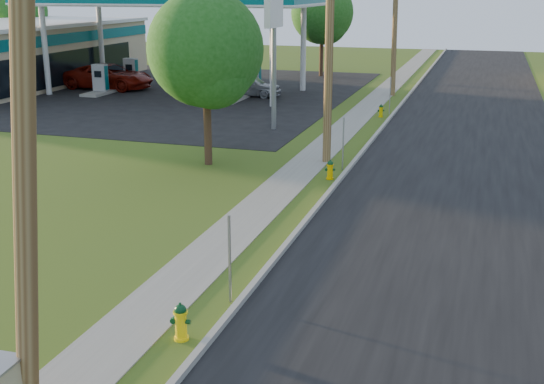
# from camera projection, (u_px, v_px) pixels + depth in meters

# --- Properties ---
(road) EXTENTS (8.00, 120.00, 0.02)m
(road) POSITION_uv_depth(u_px,v_px,m) (448.00, 234.00, 18.95)
(road) COLOR black
(road) RESTS_ON ground
(curb) EXTENTS (0.15, 120.00, 0.15)m
(curb) POSITION_uv_depth(u_px,v_px,m) (309.00, 218.00, 20.09)
(curb) COLOR gray
(curb) RESTS_ON ground
(sidewalk) EXTENTS (1.50, 120.00, 0.03)m
(sidewalk) POSITION_uv_depth(u_px,v_px,m) (253.00, 214.00, 20.61)
(sidewalk) COLOR gray
(sidewalk) RESTS_ON ground
(forecourt) EXTENTS (26.00, 28.00, 0.02)m
(forecourt) POSITION_uv_depth(u_px,v_px,m) (151.00, 91.00, 44.95)
(forecourt) COLOR black
(forecourt) RESTS_ON ground
(utility_pole_near) EXTENTS (1.40, 0.32, 9.48)m
(utility_pole_near) POSITION_uv_depth(u_px,v_px,m) (24.00, 129.00, 9.00)
(utility_pole_near) COLOR brown
(utility_pole_near) RESTS_ON ground
(utility_pole_mid) EXTENTS (1.40, 0.32, 9.80)m
(utility_pole_mid) POSITION_uv_depth(u_px,v_px,m) (329.00, 33.00, 25.39)
(utility_pole_mid) COLOR brown
(utility_pole_mid) RESTS_ON ground
(utility_pole_far) EXTENTS (1.40, 0.32, 9.50)m
(utility_pole_far) POSITION_uv_depth(u_px,v_px,m) (395.00, 18.00, 41.86)
(utility_pole_far) COLOR brown
(utility_pole_far) RESTS_ON ground
(sign_post_near) EXTENTS (0.05, 0.04, 2.00)m
(sign_post_near) POSITION_uv_depth(u_px,v_px,m) (230.00, 260.00, 14.60)
(sign_post_near) COLOR gray
(sign_post_near) RESTS_ON ground
(sign_post_mid) EXTENTS (0.05, 0.04, 2.00)m
(sign_post_mid) POSITION_uv_depth(u_px,v_px,m) (343.00, 144.00, 25.37)
(sign_post_mid) COLOR gray
(sign_post_mid) RESTS_ON ground
(sign_post_far) EXTENTS (0.05, 0.04, 2.00)m
(sign_post_far) POSITION_uv_depth(u_px,v_px,m) (390.00, 96.00, 36.51)
(sign_post_far) COLOR gray
(sign_post_far) RESTS_ON ground
(fuel_pump_nw) EXTENTS (1.20, 3.20, 1.90)m
(fuel_pump_nw) POSITION_uv_depth(u_px,v_px,m) (101.00, 83.00, 43.65)
(fuel_pump_nw) COLOR gray
(fuel_pump_nw) RESTS_ON ground
(fuel_pump_ne) EXTENTS (1.20, 3.20, 1.90)m
(fuel_pump_ne) POSITION_uv_depth(u_px,v_px,m) (232.00, 89.00, 41.04)
(fuel_pump_ne) COLOR gray
(fuel_pump_ne) RESTS_ON ground
(fuel_pump_sw) EXTENTS (1.20, 3.20, 1.90)m
(fuel_pump_sw) POSITION_uv_depth(u_px,v_px,m) (131.00, 75.00, 47.30)
(fuel_pump_sw) COLOR gray
(fuel_pump_sw) RESTS_ON ground
(fuel_pump_se) EXTENTS (1.20, 3.20, 1.90)m
(fuel_pump_se) POSITION_uv_depth(u_px,v_px,m) (254.00, 80.00, 44.70)
(fuel_pump_se) COLOR gray
(fuel_pump_se) RESTS_ON ground
(convenience_store) EXTENTS (10.40, 22.40, 4.25)m
(convenience_store) POSITION_uv_depth(u_px,v_px,m) (7.00, 54.00, 47.52)
(convenience_store) COLOR tan
(convenience_store) RESTS_ON ground
(price_pylon) EXTENTS (0.34, 2.04, 6.85)m
(price_pylon) POSITION_uv_depth(u_px,v_px,m) (274.00, 13.00, 31.40)
(price_pylon) COLOR gray
(price_pylon) RESTS_ON ground
(tree_verge) EXTENTS (4.34, 4.34, 6.58)m
(tree_verge) POSITION_uv_depth(u_px,v_px,m) (207.00, 54.00, 25.17)
(tree_verge) COLOR #3C281A
(tree_verge) RESTS_ON ground
(tree_lot) EXTENTS (4.69, 4.69, 7.11)m
(tree_lot) POSITION_uv_depth(u_px,v_px,m) (323.00, 15.00, 51.14)
(tree_lot) COLOR #3C281A
(tree_lot) RESTS_ON ground
(tree_back) EXTENTS (4.64, 4.64, 7.03)m
(tree_back) POSITION_uv_depth(u_px,v_px,m) (20.00, 13.00, 56.69)
(tree_back) COLOR #3C281A
(tree_back) RESTS_ON ground
(hydrant_near) EXTENTS (0.40, 0.36, 0.78)m
(hydrant_near) POSITION_uv_depth(u_px,v_px,m) (181.00, 322.00, 13.19)
(hydrant_near) COLOR yellow
(hydrant_near) RESTS_ON ground
(hydrant_mid) EXTENTS (0.37, 0.33, 0.71)m
(hydrant_mid) POSITION_uv_depth(u_px,v_px,m) (330.00, 170.00, 24.30)
(hydrant_mid) COLOR #F6B900
(hydrant_mid) RESTS_ON ground
(hydrant_far) EXTENTS (0.36, 0.32, 0.69)m
(hydrant_far) POSITION_uv_depth(u_px,v_px,m) (381.00, 111.00, 35.96)
(hydrant_far) COLOR #DABB02
(hydrant_far) RESTS_ON ground
(car_red) EXTENTS (6.13, 3.01, 1.68)m
(car_red) POSITION_uv_depth(u_px,v_px,m) (109.00, 76.00, 45.78)
(car_red) COLOR maroon
(car_red) RESTS_ON ground
(car_silver) EXTENTS (4.09, 1.97, 1.35)m
(car_silver) POSITION_uv_depth(u_px,v_px,m) (250.00, 86.00, 42.76)
(car_silver) COLOR #A1A3A7
(car_silver) RESTS_ON ground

